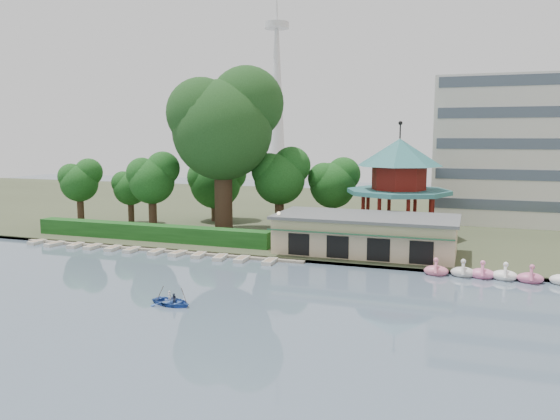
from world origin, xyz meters
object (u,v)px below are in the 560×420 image
at_px(pavilion, 399,178).
at_px(big_tree, 224,122).
at_px(dock, 157,249).
at_px(boathouse, 365,234).
at_px(rowboat_with_passengers, 172,299).

bearing_deg(pavilion, big_tree, -169.66).
relative_size(dock, pavilion, 2.52).
distance_m(dock, boathouse, 22.62).
bearing_deg(dock, big_tree, 73.94).
height_order(boathouse, pavilion, pavilion).
distance_m(big_tree, rowboat_with_passengers, 31.73).
bearing_deg(rowboat_with_passengers, big_tree, 106.98).
height_order(dock, rowboat_with_passengers, rowboat_with_passengers).
relative_size(pavilion, big_tree, 0.66).
bearing_deg(boathouse, dock, -167.76).
bearing_deg(boathouse, big_tree, 161.71).
distance_m(boathouse, big_tree, 23.07).
height_order(pavilion, rowboat_with_passengers, pavilion).
height_order(boathouse, rowboat_with_passengers, boathouse).
xyz_separation_m(boathouse, rowboat_with_passengers, (-10.48, -21.15, -1.90)).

